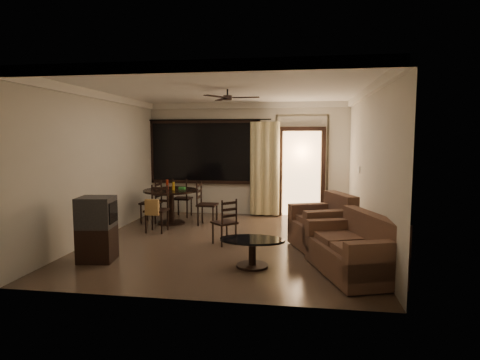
% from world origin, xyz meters
% --- Properties ---
extents(ground, '(5.50, 5.50, 0.00)m').
position_xyz_m(ground, '(0.00, 0.00, 0.00)').
color(ground, '#7F6651').
rests_on(ground, ground).
extents(room_shell, '(5.50, 6.70, 5.50)m').
position_xyz_m(room_shell, '(0.59, 1.77, 1.83)').
color(room_shell, beige).
rests_on(room_shell, ground).
extents(dining_table, '(1.23, 1.23, 0.99)m').
position_xyz_m(dining_table, '(-1.56, 1.41, 0.61)').
color(dining_table, black).
rests_on(dining_table, ground).
extents(dining_chair_west, '(0.43, 0.43, 0.95)m').
position_xyz_m(dining_chair_west, '(-2.04, 1.43, 0.28)').
color(dining_chair_west, black).
rests_on(dining_chair_west, ground).
extents(dining_chair_east, '(0.43, 0.43, 0.95)m').
position_xyz_m(dining_chair_east, '(-0.72, 1.38, 0.28)').
color(dining_chair_east, black).
rests_on(dining_chair_east, ground).
extents(dining_chair_south, '(0.43, 0.49, 0.95)m').
position_xyz_m(dining_chair_south, '(-1.59, 0.55, 0.31)').
color(dining_chair_south, black).
rests_on(dining_chair_south, ground).
extents(dining_chair_north, '(0.43, 0.43, 0.95)m').
position_xyz_m(dining_chair_north, '(-1.53, 2.19, 0.28)').
color(dining_chair_north, black).
rests_on(dining_chair_north, ground).
extents(tv_cabinet, '(0.60, 0.55, 1.02)m').
position_xyz_m(tv_cabinet, '(-1.82, -1.46, 0.51)').
color(tv_cabinet, black).
rests_on(tv_cabinet, ground).
extents(sofa, '(1.28, 1.74, 0.83)m').
position_xyz_m(sofa, '(2.11, -1.50, 0.33)').
color(sofa, '#492C21').
rests_on(sofa, ground).
extents(armchair, '(1.20, 1.20, 0.93)m').
position_xyz_m(armchair, '(1.76, -0.15, 0.39)').
color(armchair, '#492C21').
rests_on(armchair, ground).
extents(coffee_table, '(0.98, 0.59, 0.43)m').
position_xyz_m(coffee_table, '(0.63, -1.40, 0.29)').
color(coffee_table, black).
rests_on(coffee_table, ground).
extents(side_chair, '(0.53, 0.53, 0.84)m').
position_xyz_m(side_chair, '(-0.02, -0.20, 0.25)').
color(side_chair, black).
rests_on(side_chair, ground).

